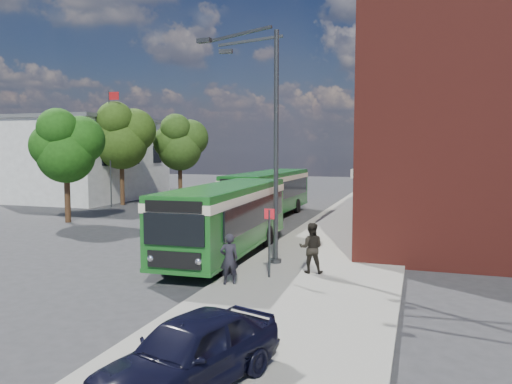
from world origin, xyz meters
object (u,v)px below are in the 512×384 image
(street_lamp, at_px, (267,143))
(bus_front, at_px, (227,213))
(parked_car, at_px, (190,352))
(bus_rear, at_px, (269,190))

(street_lamp, xyz_separation_m, bus_front, (-2.13, 1.17, -2.96))
(bus_front, relative_size, parked_car, 2.62)
(street_lamp, bearing_deg, parked_car, -80.81)
(parked_car, bearing_deg, bus_rear, 121.67)
(street_lamp, relative_size, parked_car, 2.23)
(street_lamp, bearing_deg, bus_rear, 106.50)
(bus_rear, bearing_deg, street_lamp, -73.50)
(bus_rear, bearing_deg, bus_front, -81.66)
(street_lamp, xyz_separation_m, parked_car, (1.66, -10.28, -3.95))
(street_lamp, xyz_separation_m, bus_rear, (-3.88, 13.11, -2.96))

